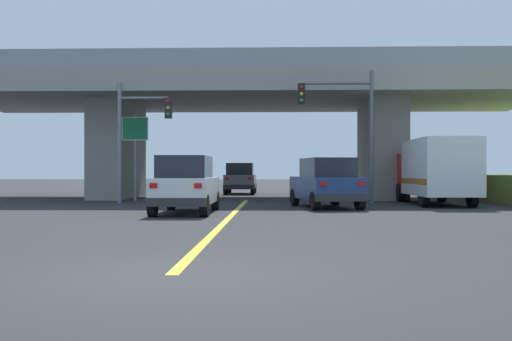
% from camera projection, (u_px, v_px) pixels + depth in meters
% --- Properties ---
extents(ground, '(160.00, 160.00, 0.00)m').
position_uv_depth(ground, '(249.00, 198.00, 34.36)').
color(ground, '#2B2B2D').
extents(overpass_bridge, '(32.07, 10.83, 7.27)m').
position_uv_depth(overpass_bridge, '(249.00, 106.00, 34.37)').
color(overpass_bridge, gray).
rests_on(overpass_bridge, ground).
extents(lane_divider_stripe, '(0.20, 22.96, 0.01)m').
position_uv_depth(lane_divider_stripe, '(230.00, 217.00, 20.34)').
color(lane_divider_stripe, yellow).
rests_on(lane_divider_stripe, ground).
extents(suv_lead, '(1.96, 4.78, 2.02)m').
position_uv_depth(suv_lead, '(186.00, 185.00, 21.91)').
color(suv_lead, silver).
rests_on(suv_lead, ground).
extents(suv_crossing, '(2.86, 4.77, 2.02)m').
position_uv_depth(suv_crossing, '(326.00, 183.00, 25.19)').
color(suv_crossing, navy).
rests_on(suv_crossing, ground).
extents(box_truck, '(2.33, 7.02, 2.88)m').
position_uv_depth(box_truck, '(435.00, 170.00, 27.72)').
color(box_truck, red).
rests_on(box_truck, ground).
extents(sedan_oncoming, '(1.99, 4.46, 2.02)m').
position_uv_depth(sedan_oncoming, '(240.00, 178.00, 40.89)').
color(sedan_oncoming, slate).
rests_on(sedan_oncoming, ground).
extents(traffic_signal_nearside, '(3.40, 0.36, 6.00)m').
position_uv_depth(traffic_signal_nearside, '(347.00, 118.00, 27.91)').
color(traffic_signal_nearside, '#56595E').
rests_on(traffic_signal_nearside, ground).
extents(traffic_signal_farside, '(2.54, 0.36, 5.64)m').
position_uv_depth(traffic_signal_farside, '(137.00, 128.00, 28.94)').
color(traffic_signal_farside, slate).
rests_on(traffic_signal_farside, ground).
extents(highway_sign, '(1.32, 0.17, 4.37)m').
position_uv_depth(highway_sign, '(135.00, 138.00, 31.16)').
color(highway_sign, slate).
rests_on(highway_sign, ground).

